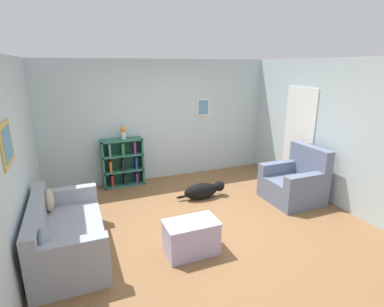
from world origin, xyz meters
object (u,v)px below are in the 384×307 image
at_px(couch, 65,235).
at_px(recliner_chair, 295,182).
at_px(vase, 123,132).
at_px(bookshelf, 123,162).
at_px(coffee_table, 191,236).
at_px(dog, 203,190).

xyz_separation_m(couch, recliner_chair, (4.02, 0.24, 0.06)).
bearing_deg(vase, recliner_chair, -34.71).
bearing_deg(recliner_chair, vase, 145.29).
bearing_deg(couch, vase, 61.44).
distance_m(bookshelf, coffee_table, 2.85).
bearing_deg(coffee_table, recliner_chair, 18.76).
relative_size(recliner_chair, dog, 1.05).
distance_m(couch, coffee_table, 1.69).
xyz_separation_m(coffee_table, dog, (0.87, 1.55, -0.09)).
bearing_deg(bookshelf, vase, -22.41).
relative_size(dog, vase, 3.74).
height_order(bookshelf, dog, bookshelf).
distance_m(couch, vase, 2.65).
height_order(recliner_chair, vase, vase).
distance_m(dog, vase, 2.03).
distance_m(couch, dog, 2.64).
bearing_deg(dog, recliner_chair, -24.63).
xyz_separation_m(couch, vase, (1.20, 2.20, 0.86)).
bearing_deg(recliner_chair, bookshelf, 145.48).
xyz_separation_m(recliner_chair, vase, (-2.82, 1.96, 0.80)).
height_order(couch, coffee_table, couch).
relative_size(couch, bookshelf, 1.71).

